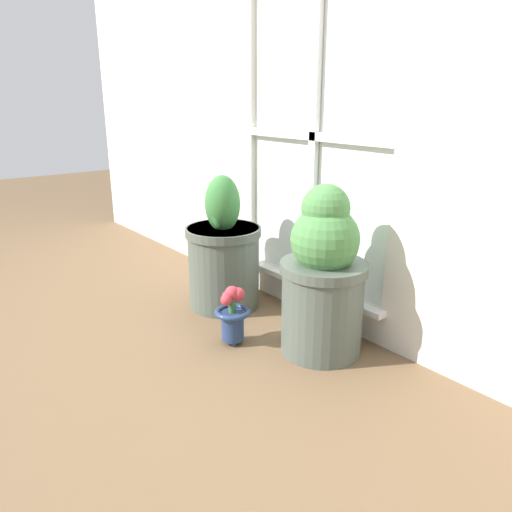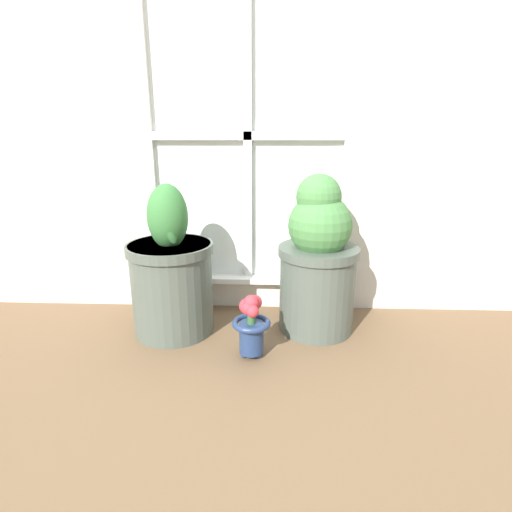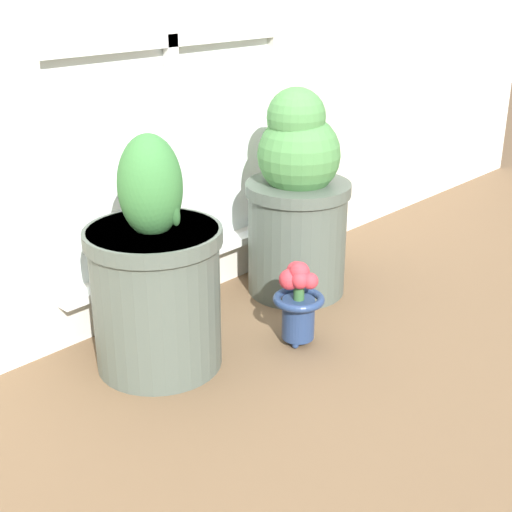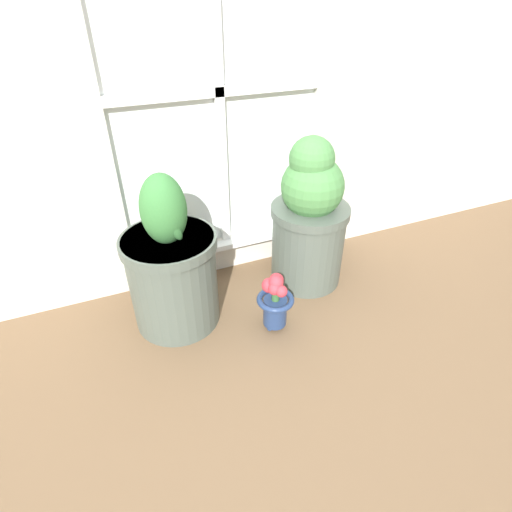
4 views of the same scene
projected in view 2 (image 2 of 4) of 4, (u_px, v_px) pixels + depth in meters
ground_plane at (239, 372)px, 1.42m from camera, size 10.00×10.00×0.00m
wall_with_window at (247, 12)px, 1.59m from camera, size 4.40×0.10×2.50m
potted_plant_left at (172, 275)px, 1.64m from camera, size 0.35×0.35×0.62m
potted_plant_right at (318, 261)px, 1.64m from camera, size 0.33×0.33×0.66m
flower_vase at (251, 324)px, 1.48m from camera, size 0.14×0.14×0.25m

